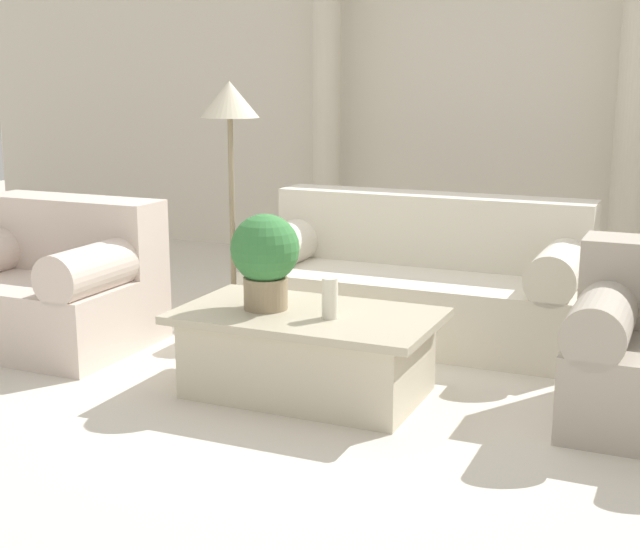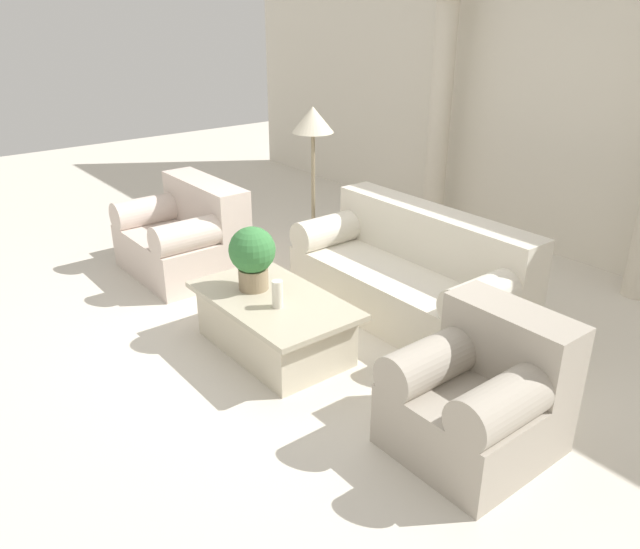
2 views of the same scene
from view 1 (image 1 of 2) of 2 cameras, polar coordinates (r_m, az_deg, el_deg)
The scene contains 10 objects.
ground_plane at distance 4.91m, azimuth 1.03°, elevation -6.01°, with size 16.00×16.00×0.00m, color silver.
wall_back at distance 7.46m, azimuth 10.09°, elevation 12.73°, with size 10.00×0.06×3.20m.
sofa_long at distance 5.48m, azimuth 6.43°, elevation -0.34°, with size 1.99×0.89×0.85m.
loveseat at distance 5.52m, azimuth -16.74°, elevation -0.57°, with size 1.15×0.89×0.85m.
coffee_table at distance 4.47m, azimuth -0.80°, elevation -4.99°, with size 1.29×0.75×0.42m.
potted_plant at distance 4.42m, azimuth -3.53°, elevation 1.21°, with size 0.34×0.34×0.48m.
pillar_candle at distance 4.27m, azimuth 0.64°, elevation -1.52°, with size 0.08×0.08×0.20m.
floor_lamp at distance 5.85m, azimuth -5.78°, elevation 9.95°, with size 0.38×0.38×1.53m.
column_left at distance 7.53m, azimuth 0.41°, elevation 10.39°, with size 0.33×0.33×2.48m.
column_right at distance 6.94m, azimuth 19.34°, elevation 9.49°, with size 0.33×0.33×2.48m.
Camera 1 is at (1.79, -4.29, 1.58)m, focal length 50.00 mm.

